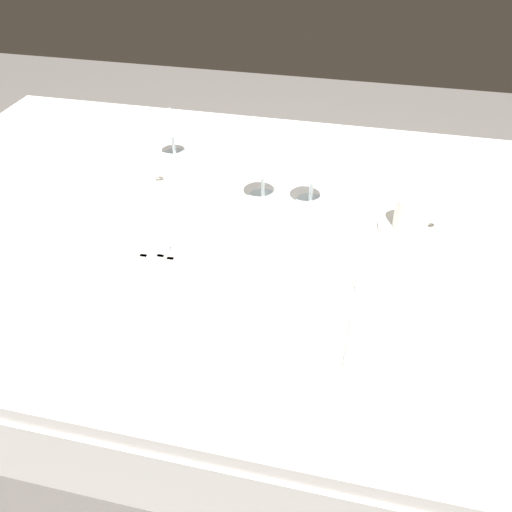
# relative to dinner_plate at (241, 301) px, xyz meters

# --- Properties ---
(ground_plane) EXTENTS (6.00, 6.00, 0.00)m
(ground_plane) POSITION_rel_dinner_plate_xyz_m (-0.04, 0.26, -0.75)
(ground_plane) COLOR slate
(dining_table) EXTENTS (1.80, 1.11, 0.74)m
(dining_table) POSITION_rel_dinner_plate_xyz_m (-0.04, 0.26, -0.09)
(dining_table) COLOR white
(dining_table) RESTS_ON ground
(dinner_plate) EXTENTS (0.28, 0.28, 0.02)m
(dinner_plate) POSITION_rel_dinner_plate_xyz_m (0.00, 0.00, 0.00)
(dinner_plate) COLOR white
(dinner_plate) RESTS_ON dining_table
(fork_outer) EXTENTS (0.03, 0.22, 0.00)m
(fork_outer) POSITION_rel_dinner_plate_xyz_m (-0.17, 0.03, -0.01)
(fork_outer) COLOR beige
(fork_outer) RESTS_ON dining_table
(fork_inner) EXTENTS (0.02, 0.23, 0.00)m
(fork_inner) POSITION_rel_dinner_plate_xyz_m (-0.19, 0.03, -0.01)
(fork_inner) COLOR beige
(fork_inner) RESTS_ON dining_table
(fork_salad) EXTENTS (0.02, 0.20, 0.00)m
(fork_salad) POSITION_rel_dinner_plate_xyz_m (-0.23, 0.03, -0.01)
(fork_salad) COLOR beige
(fork_salad) RESTS_ON dining_table
(spoon_soup) EXTENTS (0.03, 0.23, 0.01)m
(spoon_soup) POSITION_rel_dinner_plate_xyz_m (0.17, 0.04, -0.01)
(spoon_soup) COLOR beige
(spoon_soup) RESTS_ON dining_table
(spoon_dessert) EXTENTS (0.03, 0.23, 0.01)m
(spoon_dessert) POSITION_rel_dinner_plate_xyz_m (0.20, 0.04, -0.01)
(spoon_dessert) COLOR beige
(spoon_dessert) RESTS_ON dining_table
(saucer_left) EXTENTS (0.13, 0.13, 0.01)m
(saucer_left) POSITION_rel_dinner_plate_xyz_m (0.30, 0.31, -0.00)
(saucer_left) COLOR white
(saucer_left) RESTS_ON dining_table
(coffee_cup_left) EXTENTS (0.10, 0.07, 0.07)m
(coffee_cup_left) POSITION_rel_dinner_plate_xyz_m (0.30, 0.31, 0.03)
(coffee_cup_left) COLOR white
(coffee_cup_left) RESTS_ON saucer_left
(saucer_right) EXTENTS (0.13, 0.13, 0.01)m
(saucer_right) POSITION_rel_dinner_plate_xyz_m (-0.34, 0.36, -0.00)
(saucer_right) COLOR white
(saucer_right) RESTS_ON dining_table
(coffee_cup_right) EXTENTS (0.10, 0.08, 0.06)m
(coffee_cup_right) POSITION_rel_dinner_plate_xyz_m (-0.34, 0.36, 0.03)
(coffee_cup_right) COLOR white
(coffee_cup_right) RESTS_ON saucer_right
(wine_glass_centre) EXTENTS (0.08, 0.08, 0.15)m
(wine_glass_centre) POSITION_rel_dinner_plate_xyz_m (-0.03, 0.36, 0.10)
(wine_glass_centre) COLOR silver
(wine_glass_centre) RESTS_ON dining_table
(wine_glass_left) EXTENTS (0.06, 0.06, 0.14)m
(wine_glass_left) POSITION_rel_dinner_plate_xyz_m (-0.31, 0.52, 0.09)
(wine_glass_left) COLOR silver
(wine_glass_left) RESTS_ON dining_table
(wine_glass_right) EXTENTS (0.07, 0.07, 0.15)m
(wine_glass_right) POSITION_rel_dinner_plate_xyz_m (0.07, 0.37, 0.10)
(wine_glass_right) COLOR silver
(wine_glass_right) RESTS_ON dining_table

